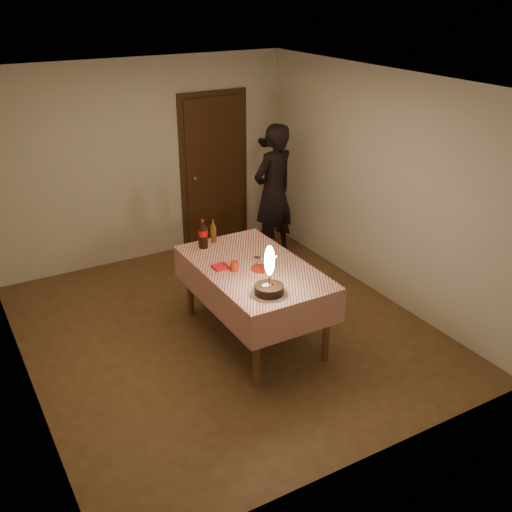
% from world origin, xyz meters
% --- Properties ---
extents(ground, '(4.00, 4.50, 0.01)m').
position_xyz_m(ground, '(0.00, 0.00, 0.00)').
color(ground, brown).
rests_on(ground, ground).
extents(room_shell, '(4.04, 4.54, 2.62)m').
position_xyz_m(room_shell, '(0.03, 0.08, 1.65)').
color(room_shell, beige).
rests_on(room_shell, ground).
extents(dining_table, '(1.02, 1.72, 0.82)m').
position_xyz_m(dining_table, '(0.21, -0.25, 0.71)').
color(dining_table, brown).
rests_on(dining_table, ground).
extents(birthday_cake, '(0.34, 0.34, 0.48)m').
position_xyz_m(birthday_cake, '(0.05, -0.84, 0.94)').
color(birthday_cake, white).
rests_on(birthday_cake, dining_table).
extents(red_plate, '(0.22, 0.22, 0.01)m').
position_xyz_m(red_plate, '(0.25, -0.35, 0.82)').
color(red_plate, '#B81E0C').
rests_on(red_plate, dining_table).
extents(red_cup, '(0.08, 0.08, 0.10)m').
position_xyz_m(red_cup, '(-0.00, -0.25, 0.87)').
color(red_cup, '#AE290C').
rests_on(red_cup, dining_table).
extents(clear_cup, '(0.07, 0.07, 0.09)m').
position_xyz_m(clear_cup, '(0.25, -0.26, 0.86)').
color(clear_cup, silver).
rests_on(clear_cup, dining_table).
extents(napkin_stack, '(0.15, 0.15, 0.02)m').
position_xyz_m(napkin_stack, '(-0.10, -0.13, 0.83)').
color(napkin_stack, red).
rests_on(napkin_stack, dining_table).
extents(cola_bottle, '(0.10, 0.10, 0.32)m').
position_xyz_m(cola_bottle, '(-0.03, 0.42, 0.97)').
color(cola_bottle, black).
rests_on(cola_bottle, dining_table).
extents(amber_bottle_left, '(0.06, 0.06, 0.26)m').
position_xyz_m(amber_bottle_left, '(0.13, 0.50, 0.94)').
color(amber_bottle_left, '#603810').
rests_on(amber_bottle_left, dining_table).
extents(photographer, '(0.75, 0.59, 1.81)m').
position_xyz_m(photographer, '(1.45, 1.40, 0.91)').
color(photographer, black).
rests_on(photographer, ground).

